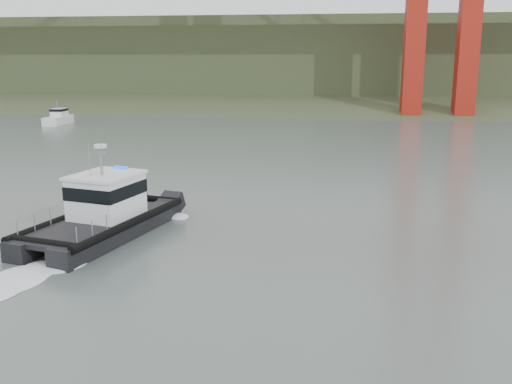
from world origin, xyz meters
TOP-DOWN VIEW (x-y plane):
  - ground at (0.00, 0.00)m, footprint 400.00×400.00m
  - headlands at (0.00, 125.50)m, footprint 500.00×105.36m
  - patrol_boat at (-5.99, 9.15)m, footprint 5.97×10.71m
  - motorboat at (-32.99, 59.14)m, footprint 2.44×6.41m

SIDE VIEW (x-z plane):
  - ground at x=0.00m, z-range 0.00..0.00m
  - motorboat at x=-32.99m, z-range -0.87..2.60m
  - patrol_boat at x=-5.99m, z-range -1.23..3.69m
  - headlands at x=0.00m, z-range -6.52..20.61m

